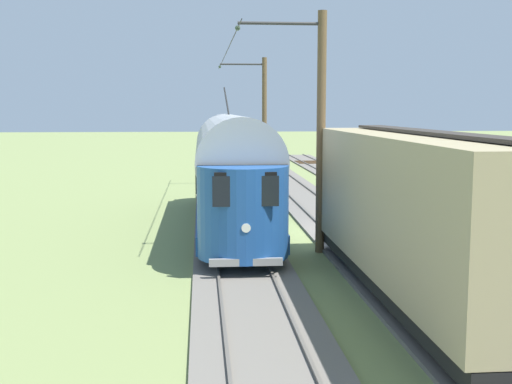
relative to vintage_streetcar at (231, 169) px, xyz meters
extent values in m
plane|color=olive|center=(-4.06, 1.38, -2.25)|extent=(220.00, 220.00, 0.00)
cube|color=#666059|center=(-8.13, 1.38, -2.20)|extent=(2.80, 80.00, 0.10)
cube|color=#59544C|center=(-7.41, 1.38, -2.11)|extent=(0.07, 80.00, 0.08)
cube|color=#59544C|center=(-8.85, 1.38, -2.11)|extent=(0.07, 80.00, 0.08)
cube|color=#47331E|center=(-8.13, -30.62, -2.15)|extent=(2.50, 0.24, 0.08)
cube|color=#47331E|center=(-8.13, -29.97, -2.15)|extent=(2.50, 0.24, 0.08)
cube|color=#47331E|center=(-8.13, -29.32, -2.15)|extent=(2.50, 0.24, 0.08)
cube|color=#47331E|center=(-8.13, -28.67, -2.15)|extent=(2.50, 0.24, 0.08)
cube|color=#47331E|center=(-8.13, -28.02, -2.15)|extent=(2.50, 0.24, 0.08)
cube|color=#666059|center=(-4.06, 1.38, -2.20)|extent=(2.80, 80.00, 0.10)
cube|color=#59544C|center=(-3.35, 1.38, -2.11)|extent=(0.07, 80.00, 0.08)
cube|color=#59544C|center=(-4.78, 1.38, -2.11)|extent=(0.07, 80.00, 0.08)
cube|color=#47331E|center=(-4.06, -30.62, -2.15)|extent=(2.50, 0.24, 0.08)
cube|color=#47331E|center=(-4.06, -29.97, -2.15)|extent=(2.50, 0.24, 0.08)
cube|color=#47331E|center=(-4.06, -29.32, -2.15)|extent=(2.50, 0.24, 0.08)
cube|color=#47331E|center=(-4.06, -28.67, -2.15)|extent=(2.50, 0.24, 0.08)
cube|color=#47331E|center=(-4.06, -28.02, -2.15)|extent=(2.50, 0.24, 0.08)
cube|color=#666059|center=(0.00, 1.38, -2.20)|extent=(2.80, 80.00, 0.10)
cube|color=#59544C|center=(0.72, 1.38, -2.11)|extent=(0.07, 80.00, 0.08)
cube|color=#59544C|center=(-0.72, 1.38, -2.11)|extent=(0.07, 80.00, 0.08)
cube|color=#47331E|center=(0.00, -30.62, -2.15)|extent=(2.50, 0.24, 0.08)
cube|color=#47331E|center=(0.00, -29.97, -2.15)|extent=(2.50, 0.24, 0.08)
cube|color=#47331E|center=(0.00, -29.32, -2.15)|extent=(2.50, 0.24, 0.08)
cube|color=#47331E|center=(0.00, -28.67, -2.15)|extent=(2.50, 0.24, 0.08)
cube|color=#47331E|center=(0.00, -28.02, -2.15)|extent=(2.50, 0.24, 0.08)
cube|color=#1E4C93|center=(0.00, -0.01, -1.55)|extent=(2.65, 13.42, 0.55)
cube|color=#1E4C93|center=(0.00, -0.01, -0.80)|extent=(2.55, 13.42, 0.95)
cube|color=silver|center=(0.00, -0.01, 0.20)|extent=(2.55, 13.42, 1.05)
cylinder|color=#999EA3|center=(0.00, -0.01, 0.73)|extent=(2.65, 13.16, 2.65)
cylinder|color=#1E4C93|center=(0.00, 6.66, -0.55)|extent=(2.55, 2.55, 2.55)
cylinder|color=#1E4C93|center=(0.00, -6.67, -0.55)|extent=(2.55, 2.55, 2.55)
cube|color=black|center=(0.00, 7.79, 0.47)|extent=(1.63, 0.08, 0.36)
cube|color=black|center=(0.00, 7.83, 0.15)|extent=(1.73, 0.06, 0.80)
cube|color=black|center=(1.30, -0.01, 0.20)|extent=(0.04, 11.28, 0.80)
cube|color=black|center=(-1.29, -0.01, 0.20)|extent=(0.04, 11.28, 0.80)
cylinder|color=silver|center=(0.00, 7.92, -0.80)|extent=(0.24, 0.06, 0.24)
cube|color=gray|center=(0.00, 7.85, -1.72)|extent=(1.94, 0.12, 0.20)
cylinder|color=black|center=(0.00, -4.44, 2.67)|extent=(0.07, 4.86, 1.30)
cylinder|color=black|center=(0.72, 4.29, -1.69)|extent=(0.10, 0.76, 0.76)
cylinder|color=black|center=(-0.72, 4.29, -1.69)|extent=(0.10, 0.76, 0.76)
cylinder|color=black|center=(0.72, -4.30, -1.69)|extent=(0.10, 0.76, 0.76)
cylinder|color=black|center=(-0.72, -4.30, -1.69)|extent=(0.10, 0.76, 0.76)
cube|color=tan|center=(-4.06, 9.95, 0.08)|extent=(2.90, 11.70, 3.20)
cube|color=#332D28|center=(-4.06, 9.95, 1.74)|extent=(0.70, 10.53, 0.08)
cube|color=black|center=(-4.06, 9.95, -1.72)|extent=(2.70, 11.70, 0.36)
cube|color=black|center=(-5.54, 9.95, -0.18)|extent=(0.06, 2.20, 2.56)
cylinder|color=black|center=(-4.78, 5.86, -1.65)|extent=(0.10, 0.84, 0.84)
cylinder|color=black|center=(-3.35, 5.86, -1.65)|extent=(0.10, 0.84, 0.84)
cylinder|color=black|center=(-3.35, 14.05, -1.65)|extent=(0.10, 0.84, 0.84)
cylinder|color=brown|center=(-2.59, -13.57, 1.50)|extent=(0.28, 0.28, 7.50)
cylinder|color=#2D2D2D|center=(-1.29, -13.57, 4.85)|extent=(2.59, 0.10, 0.10)
sphere|color=#334733|center=(0.00, -13.57, 4.70)|extent=(0.16, 0.16, 0.16)
cylinder|color=brown|center=(-2.59, 4.45, 1.50)|extent=(0.28, 0.28, 7.50)
cylinder|color=#2D2D2D|center=(-1.29, 4.45, 4.85)|extent=(2.59, 0.10, 0.10)
sphere|color=#334733|center=(0.00, 4.45, 4.70)|extent=(0.16, 0.16, 0.16)
cylinder|color=black|center=(0.00, -4.56, 4.70)|extent=(0.03, 22.01, 0.03)
cylinder|color=black|center=(-1.29, -13.57, 4.85)|extent=(2.59, 0.02, 0.02)
cylinder|color=black|center=(-9.82, -12.51, -1.70)|extent=(0.08, 0.08, 1.10)
cylinder|color=red|center=(-9.82, -12.51, -1.03)|extent=(0.30, 0.30, 0.03)
cylinder|color=#262626|center=(-9.64, -12.51, -1.90)|extent=(0.33, 0.04, 0.54)
camera|label=1|loc=(1.16, 24.49, 2.26)|focal=45.64mm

